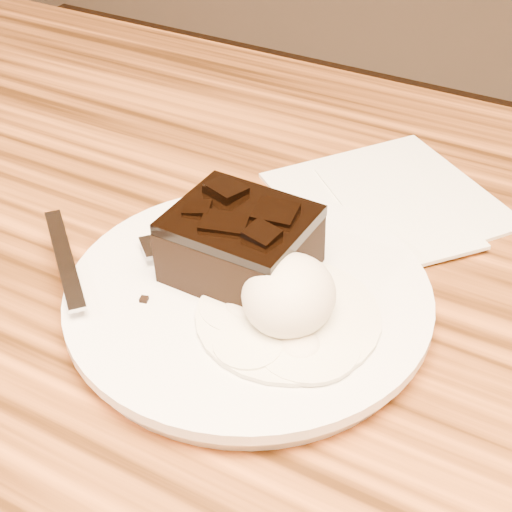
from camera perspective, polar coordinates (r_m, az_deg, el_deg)
The scene contains 10 objects.
plate at distance 0.50m, azimuth -0.56°, elevation -3.38°, with size 0.24×0.24×0.02m, color white.
brownie at distance 0.49m, azimuth -1.15°, elevation 0.61°, with size 0.09×0.07×0.04m, color black.
ice_cream_scoop at distance 0.46m, azimuth 2.47°, elevation -2.93°, with size 0.06×0.06×0.05m, color white.
melt_puddle at distance 0.47m, azimuth 2.41°, elevation -4.60°, with size 0.11×0.11×0.00m, color white.
spoon at distance 0.52m, azimuth -6.51°, elevation 0.58°, with size 0.03×0.17×0.01m, color silver, non-canonical shape.
napkin at distance 0.61m, azimuth 9.85°, elevation 4.28°, with size 0.15×0.15×0.01m, color white.
crumb_a at distance 0.46m, azimuth 4.39°, elevation -5.16°, with size 0.01×0.01×0.00m, color black.
crumb_b at distance 0.49m, azimuth -8.36°, elevation -3.23°, with size 0.01×0.01×0.00m, color black.
crumb_c at distance 0.49m, azimuth -0.96°, elevation -2.11°, with size 0.01×0.00×0.00m, color black.
crumb_d at distance 0.45m, azimuth -2.48°, elevation -7.24°, with size 0.01×0.01×0.00m, color black.
Camera 1 is at (0.16, -0.30, 1.09)m, focal length 53.57 mm.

